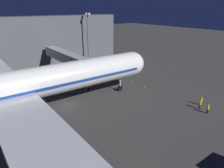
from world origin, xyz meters
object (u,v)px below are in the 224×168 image
at_px(ground_crew_near_nose_gear, 208,108).
at_px(airliner_at_gate, 11,89).
at_px(ground_crew_by_belt_loader, 200,104).
at_px(traffic_cone_nose_starboard, 132,82).
at_px(apron_floodlight_mast, 88,35).
at_px(jet_bridge, 70,59).
at_px(traffic_cone_nose_port, 144,87).
at_px(ground_crew_under_port_wing, 201,101).

bearing_deg(ground_crew_near_nose_gear, airliner_at_gate, 57.67).
xyz_separation_m(airliner_at_gate, ground_crew_by_belt_loader, (-16.10, -28.72, -4.65)).
bearing_deg(traffic_cone_nose_starboard, apron_floodlight_mast, -3.43).
xyz_separation_m(apron_floodlight_mast, ground_crew_near_nose_gear, (-43.41, 0.99, -8.59)).
relative_size(jet_bridge, traffic_cone_nose_starboard, 43.88).
distance_m(ground_crew_near_nose_gear, traffic_cone_nose_port, 15.73).
bearing_deg(apron_floodlight_mast, ground_crew_near_nose_gear, 178.69).
relative_size(jet_bridge, ground_crew_under_port_wing, 13.66).
bearing_deg(apron_floodlight_mast, airliner_at_gate, 131.04).
relative_size(jet_bridge, apron_floodlight_mast, 1.48).
bearing_deg(traffic_cone_nose_starboard, traffic_cone_nose_port, 180.00).
xyz_separation_m(airliner_at_gate, jet_bridge, (12.83, -16.57, 0.16)).
distance_m(ground_crew_by_belt_loader, traffic_cone_nose_starboard, 18.34).
distance_m(apron_floodlight_mast, ground_crew_near_nose_gear, 44.27).
bearing_deg(ground_crew_by_belt_loader, airliner_at_gate, 60.72).
bearing_deg(ground_crew_under_port_wing, traffic_cone_nose_starboard, 8.12).
bearing_deg(ground_crew_by_belt_loader, ground_crew_under_port_wing, -64.92).
bearing_deg(ground_crew_near_nose_gear, traffic_cone_nose_port, 1.47).
height_order(jet_bridge, ground_crew_by_belt_loader, jet_bridge).
distance_m(jet_bridge, traffic_cone_nose_port, 19.62).
height_order(airliner_at_gate, jet_bridge, airliner_at_gate).
relative_size(jet_bridge, ground_crew_near_nose_gear, 13.53).
xyz_separation_m(jet_bridge, ground_crew_by_belt_loader, (-28.93, -12.16, -4.81)).
relative_size(ground_crew_near_nose_gear, ground_crew_by_belt_loader, 0.96).
relative_size(airliner_at_gate, apron_floodlight_mast, 3.53).
distance_m(jet_bridge, apron_floodlight_mast, 18.34).
height_order(airliner_at_gate, traffic_cone_nose_starboard, airliner_at_gate).
xyz_separation_m(ground_crew_near_nose_gear, ground_crew_under_port_wing, (2.59, -2.10, -0.01)).
height_order(jet_bridge, traffic_cone_nose_starboard, jet_bridge).
distance_m(ground_crew_under_port_wing, traffic_cone_nose_port, 13.37).
height_order(ground_crew_by_belt_loader, traffic_cone_nose_starboard, ground_crew_by_belt_loader).
relative_size(airliner_at_gate, ground_crew_near_nose_gear, 32.25).
relative_size(apron_floodlight_mast, traffic_cone_nose_port, 29.67).
relative_size(ground_crew_by_belt_loader, traffic_cone_nose_port, 3.39).
bearing_deg(traffic_cone_nose_starboard, jet_bridge, 46.84).
distance_m(airliner_at_gate, apron_floodlight_mast, 39.03).
bearing_deg(apron_floodlight_mast, jet_bridge, 134.88).
height_order(ground_crew_near_nose_gear, traffic_cone_nose_starboard, ground_crew_near_nose_gear).
height_order(apron_floodlight_mast, traffic_cone_nose_port, apron_floodlight_mast).
xyz_separation_m(jet_bridge, traffic_cone_nose_starboard, (-10.63, -11.33, -5.56)).
bearing_deg(jet_bridge, ground_crew_near_nose_gear, -159.11).
xyz_separation_m(apron_floodlight_mast, ground_crew_under_port_wing, (-40.82, -1.11, -8.60)).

